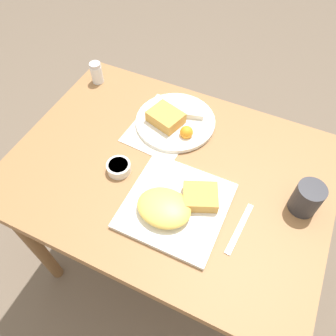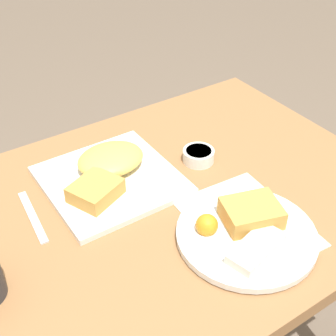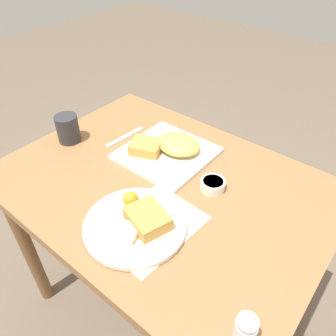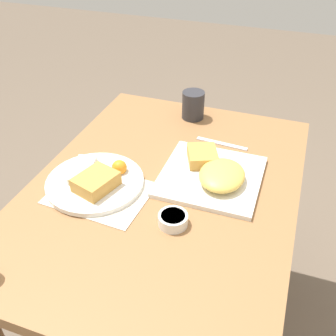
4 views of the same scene
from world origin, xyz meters
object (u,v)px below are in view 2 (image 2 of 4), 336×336
object	(u,v)px
plate_square_near	(109,173)
plate_oval_far	(246,230)
butter_knife	(33,216)
sauce_ramekin	(198,155)

from	to	relation	value
plate_square_near	plate_oval_far	xyz separation A→B (m)	(-0.14, 0.30, -0.00)
butter_knife	plate_oval_far	bearing A→B (deg)	53.66
plate_square_near	butter_knife	distance (m)	0.19
butter_knife	sauce_ramekin	bearing A→B (deg)	90.32
plate_square_near	butter_knife	xyz separation A→B (m)	(0.19, 0.02, -0.02)
plate_oval_far	sauce_ramekin	distance (m)	0.26
plate_square_near	butter_knife	bearing A→B (deg)	5.86
plate_oval_far	sauce_ramekin	xyz separation A→B (m)	(-0.07, -0.25, -0.00)
plate_oval_far	butter_knife	bearing A→B (deg)	-41.09
plate_square_near	plate_oval_far	world-z (taller)	plate_square_near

